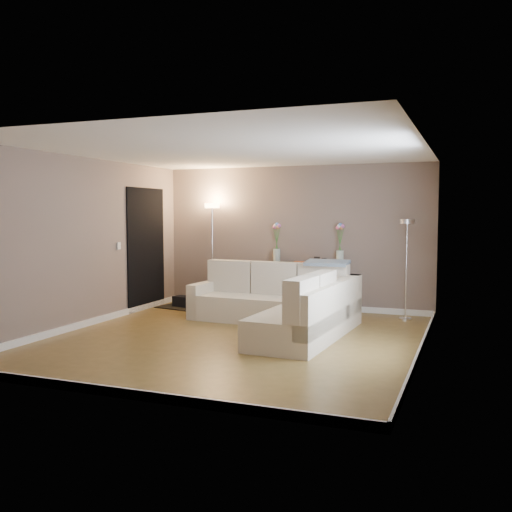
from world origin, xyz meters
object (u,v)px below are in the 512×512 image
(console_table, at_px, (303,283))
(floor_lamp_lit, at_px, (212,233))
(floor_lamp_unlit, at_px, (407,249))
(sectional_sofa, at_px, (284,305))

(console_table, xyz_separation_m, floor_lamp_lit, (-1.75, -0.11, 0.88))
(floor_lamp_unlit, bearing_deg, console_table, 169.52)
(sectional_sofa, distance_m, floor_lamp_unlit, 2.29)
(floor_lamp_unlit, bearing_deg, sectional_sofa, -140.76)
(console_table, distance_m, floor_lamp_lit, 1.96)
(sectional_sofa, xyz_separation_m, floor_lamp_lit, (-1.95, 1.58, 1.01))
(floor_lamp_lit, bearing_deg, floor_lamp_unlit, -3.63)
(sectional_sofa, bearing_deg, floor_lamp_lit, 140.95)
(console_table, distance_m, floor_lamp_unlit, 2.00)
(sectional_sofa, xyz_separation_m, console_table, (-0.20, 1.69, 0.14))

